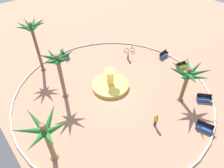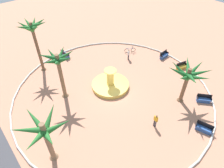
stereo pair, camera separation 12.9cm
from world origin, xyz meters
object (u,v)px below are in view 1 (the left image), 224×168
at_px(bench_north, 204,128).
at_px(person_cyclist_helmet, 128,54).
at_px(palm_tree_mid_plaza, 188,75).
at_px(palm_tree_far_side, 45,133).
at_px(bench_east, 204,99).
at_px(person_cyclist_photo, 156,120).
at_px(bicycle_red_frame, 130,50).
at_px(bench_southwest, 181,67).
at_px(bench_southeast, 164,55).
at_px(palm_tree_near_fountain, 58,64).
at_px(bench_west, 65,55).
at_px(palm_tree_by_curb, 33,32).
at_px(fountain, 110,84).

xyz_separation_m(bench_north, person_cyclist_helmet, (13.91, -3.03, 0.55)).
distance_m(palm_tree_mid_plaza, palm_tree_far_side, 14.90).
xyz_separation_m(bench_east, person_cyclist_photo, (1.36, 6.90, 0.60)).
bearing_deg(bench_north, palm_tree_far_side, 60.97).
distance_m(palm_tree_mid_plaza, person_cyclist_helmet, 10.42).
xyz_separation_m(palm_tree_far_side, bicycle_red_frame, (8.07, -17.31, -3.39)).
distance_m(palm_tree_far_side, bench_north, 14.97).
height_order(bench_southwest, person_cyclist_photo, person_cyclist_photo).
distance_m(bench_southeast, bicycle_red_frame, 5.15).
distance_m(palm_tree_near_fountain, bench_west, 9.43).
bearing_deg(palm_tree_mid_plaza, palm_tree_near_fountain, 46.59).
distance_m(palm_tree_by_curb, palm_tree_mid_plaza, 18.42).
distance_m(bench_east, bench_southwest, 6.31).
bearing_deg(palm_tree_mid_plaza, bench_east, -134.90).
xyz_separation_m(palm_tree_near_fountain, palm_tree_far_side, (-6.14, 4.77, -0.83)).
bearing_deg(fountain, bench_east, -143.97).
xyz_separation_m(palm_tree_mid_plaza, bench_southeast, (6.89, -5.56, -3.35)).
distance_m(bench_north, person_cyclist_photo, 4.83).
bearing_deg(bench_southeast, bench_west, 49.00).
relative_size(fountain, bench_west, 2.83).
height_order(palm_tree_near_fountain, bench_southwest, palm_tree_near_fountain).
distance_m(bicycle_red_frame, person_cyclist_helmet, 2.04).
height_order(fountain, bench_west, fountain).
bearing_deg(bicycle_red_frame, palm_tree_far_side, 115.00).
height_order(palm_tree_by_curb, person_cyclist_photo, palm_tree_by_curb).
height_order(palm_tree_by_curb, palm_tree_mid_plaza, palm_tree_by_curb).
xyz_separation_m(palm_tree_by_curb, palm_tree_far_side, (-12.56, 5.13, -1.90)).
bearing_deg(person_cyclist_photo, bench_west, 1.47).
relative_size(palm_tree_mid_plaza, bench_southwest, 2.86).
height_order(bench_east, bench_southwest, same).
height_order(bench_west, person_cyclist_helmet, person_cyclist_helmet).
relative_size(bench_west, bicycle_red_frame, 1.07).
distance_m(palm_tree_far_side, person_cyclist_helmet, 17.43).
xyz_separation_m(palm_tree_by_curb, person_cyclist_photo, (-16.12, -4.35, -4.73)).
bearing_deg(bench_southwest, palm_tree_mid_plaza, 124.56).
bearing_deg(bench_west, bench_southwest, -140.54).
distance_m(palm_tree_far_side, person_cyclist_photo, 10.51).
distance_m(bench_west, bench_north, 20.80).
distance_m(palm_tree_near_fountain, person_cyclist_photo, 11.39).
height_order(bench_west, person_cyclist_photo, person_cyclist_photo).
bearing_deg(person_cyclist_helmet, palm_tree_mid_plaza, 173.14).
xyz_separation_m(bench_east, bench_west, (18.32, 7.34, 0.00)).
bearing_deg(palm_tree_near_fountain, palm_tree_by_curb, -3.14).
height_order(palm_tree_far_side, bench_east, palm_tree_far_side).
distance_m(palm_tree_mid_plaza, bench_southeast, 9.46).
bearing_deg(bench_southwest, person_cyclist_photo, 111.24).
xyz_separation_m(palm_tree_by_curb, palm_tree_mid_plaza, (-15.69, -9.44, -1.97)).
distance_m(bench_north, bench_southwest, 10.24).
distance_m(palm_tree_near_fountain, palm_tree_mid_plaza, 13.52).
relative_size(person_cyclist_helmet, person_cyclist_photo, 0.95).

